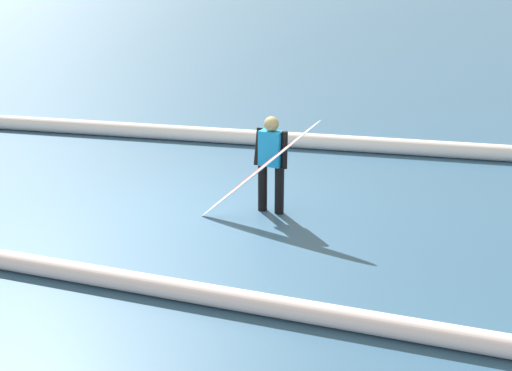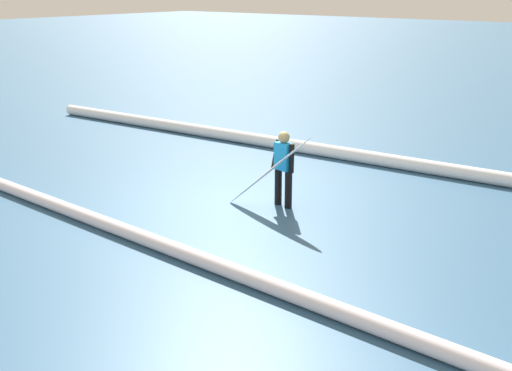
{
  "view_description": "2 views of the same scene",
  "coord_description": "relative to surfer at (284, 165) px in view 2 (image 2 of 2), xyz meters",
  "views": [
    {
      "loc": [
        -3.65,
        8.94,
        3.61
      ],
      "look_at": [
        -1.33,
        1.67,
        1.05
      ],
      "focal_mm": 47.45,
      "sensor_mm": 36.0,
      "label": 1
    },
    {
      "loc": [
        -7.72,
        9.17,
        4.08
      ],
      "look_at": [
        -1.29,
        1.05,
        0.79
      ],
      "focal_mm": 44.72,
      "sensor_mm": 36.0,
      "label": 2
    }
  ],
  "objects": [
    {
      "name": "ground_plane",
      "position": [
        0.96,
        0.21,
        -0.82
      ],
      "size": [
        129.24,
        129.24,
        0.0
      ],
      "primitive_type": "plane",
      "color": "#305A7E"
    },
    {
      "name": "surfer",
      "position": [
        0.0,
        0.0,
        0.0
      ],
      "size": [
        0.51,
        0.29,
        1.46
      ],
      "rotation": [
        0.0,
        0.0,
        6.11
      ],
      "color": "black",
      "rests_on": "ground_plane"
    },
    {
      "name": "surfboard",
      "position": [
        0.07,
        0.37,
        -0.06
      ],
      "size": [
        1.76,
        0.47,
        1.55
      ],
      "color": "white",
      "rests_on": "ground_plane"
    },
    {
      "name": "wave_crest_foreground",
      "position": [
        1.04,
        -3.62,
        -0.66
      ],
      "size": [
        19.41,
        1.64,
        0.31
      ],
      "primitive_type": "cylinder",
      "rotation": [
        0.0,
        1.57,
        0.07
      ],
      "color": "white",
      "rests_on": "ground_plane"
    },
    {
      "name": "wave_crest_midground",
      "position": [
        1.44,
        2.93,
        -0.7
      ],
      "size": [
        20.4,
        0.89,
        0.24
      ],
      "primitive_type": "cylinder",
      "rotation": [
        0.0,
        1.57,
        -0.03
      ],
      "color": "white",
      "rests_on": "ground_plane"
    }
  ]
}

